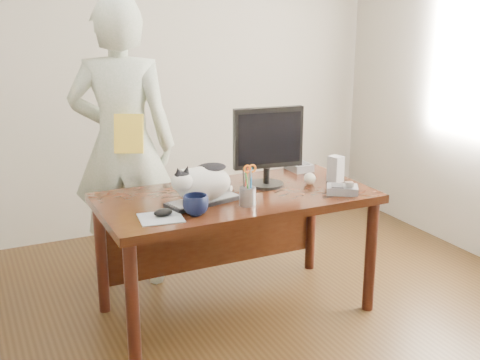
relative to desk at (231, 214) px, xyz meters
name	(u,v)px	position (x,y,z in m)	size (l,w,h in m)	color
room	(290,107)	(0.00, -0.68, 0.75)	(4.50, 4.50, 4.50)	black
desk	(231,214)	(0.00, 0.00, 0.00)	(1.60, 0.80, 0.75)	black
keyboard	(204,201)	(-0.24, -0.15, 0.16)	(0.45, 0.25, 0.03)	black
cat	(201,182)	(-0.25, -0.15, 0.27)	(0.41, 0.27, 0.24)	white
monitor	(268,143)	(0.24, -0.02, 0.42)	(0.43, 0.24, 0.49)	black
pen_cup	(248,194)	(-0.03, -0.28, 0.21)	(0.10, 0.09, 0.23)	gray
mousepad	(161,218)	(-0.53, -0.29, 0.15)	(0.25, 0.23, 0.01)	silver
mouse	(163,212)	(-0.51, -0.27, 0.17)	(0.11, 0.08, 0.04)	black
coffee_mug	(196,205)	(-0.35, -0.31, 0.20)	(0.14, 0.14, 0.11)	black
phone	(343,189)	(0.58, -0.33, 0.17)	(0.22, 0.21, 0.08)	slate
speaker	(336,169)	(0.67, -0.11, 0.23)	(0.09, 0.10, 0.16)	#949497
baseball	(310,179)	(0.50, -0.09, 0.18)	(0.07, 0.07, 0.07)	white
book_stack	(196,177)	(-0.12, 0.24, 0.18)	(0.24, 0.19, 0.08)	#4C1914
calculator	(299,166)	(0.61, 0.23, 0.17)	(0.13, 0.18, 0.05)	slate
person	(123,145)	(-0.47, 0.65, 0.34)	(0.69, 0.45, 1.88)	white
held_book	(129,134)	(-0.47, 0.48, 0.45)	(0.21, 0.17, 0.25)	gold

